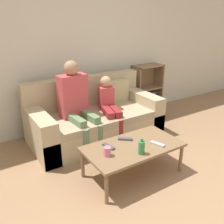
# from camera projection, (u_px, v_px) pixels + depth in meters

# --- Properties ---
(ground_plane) EXTENTS (22.00, 22.00, 0.00)m
(ground_plane) POSITION_uv_depth(u_px,v_px,m) (188.00, 205.00, 2.48)
(ground_plane) COLOR #997251
(wall_back) EXTENTS (12.00, 0.06, 2.60)m
(wall_back) POSITION_uv_depth(u_px,v_px,m) (78.00, 46.00, 3.90)
(wall_back) COLOR beige
(wall_back) RESTS_ON ground_plane
(couch) EXTENTS (1.93, 0.93, 0.88)m
(couch) POSITION_uv_depth(u_px,v_px,m) (95.00, 119.00, 3.78)
(couch) COLOR tan
(couch) RESTS_ON ground_plane
(bookshelf) EXTENTS (0.58, 0.28, 0.90)m
(bookshelf) POSITION_uv_depth(u_px,v_px,m) (145.00, 94.00, 4.77)
(bookshelf) COLOR #8E7051
(bookshelf) RESTS_ON ground_plane
(coffee_table) EXTENTS (1.11, 0.61, 0.38)m
(coffee_table) POSITION_uv_depth(u_px,v_px,m) (133.00, 148.00, 2.84)
(coffee_table) COLOR brown
(coffee_table) RESTS_ON ground_plane
(person_adult) EXTENTS (0.40, 0.66, 1.20)m
(person_adult) POSITION_uv_depth(u_px,v_px,m) (76.00, 99.00, 3.40)
(person_adult) COLOR #66845B
(person_adult) RESTS_ON ground_plane
(person_child) EXTENTS (0.36, 0.67, 0.92)m
(person_child) POSITION_uv_depth(u_px,v_px,m) (109.00, 106.00, 3.66)
(person_child) COLOR maroon
(person_child) RESTS_ON ground_plane
(cup_near) EXTENTS (0.08, 0.08, 0.10)m
(cup_near) POSITION_uv_depth(u_px,v_px,m) (107.00, 151.00, 2.61)
(cup_near) COLOR pink
(cup_near) RESTS_ON coffee_table
(tv_remote_0) EXTENTS (0.10, 0.18, 0.02)m
(tv_remote_0) POSITION_uv_depth(u_px,v_px,m) (158.00, 144.00, 2.84)
(tv_remote_0) COLOR #B7B7BC
(tv_remote_0) RESTS_ON coffee_table
(tv_remote_1) EXTENTS (0.08, 0.18, 0.02)m
(tv_remote_1) POSITION_uv_depth(u_px,v_px,m) (109.00, 146.00, 2.79)
(tv_remote_1) COLOR #47474C
(tv_remote_1) RESTS_ON coffee_table
(tv_remote_2) EXTENTS (0.16, 0.15, 0.02)m
(tv_remote_2) POSITION_uv_depth(u_px,v_px,m) (125.00, 139.00, 2.95)
(tv_remote_2) COLOR #47474C
(tv_remote_2) RESTS_ON coffee_table
(bottle) EXTENTS (0.07, 0.07, 0.18)m
(bottle) POSITION_uv_depth(u_px,v_px,m) (141.00, 147.00, 2.64)
(bottle) COLOR #33844C
(bottle) RESTS_ON coffee_table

